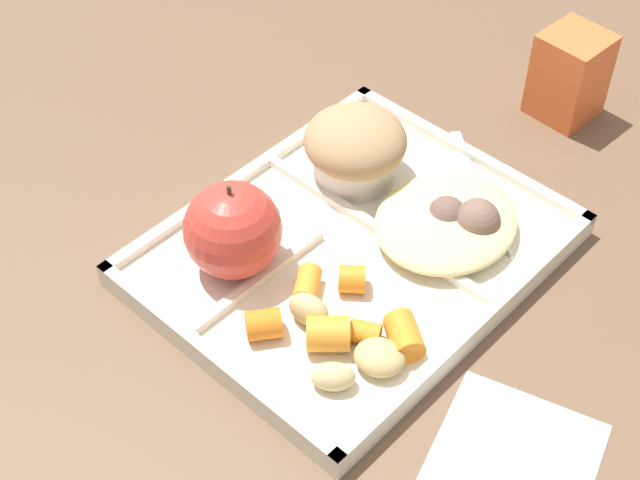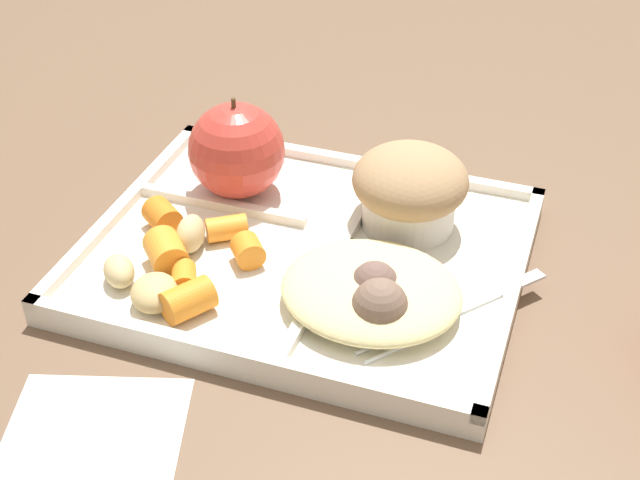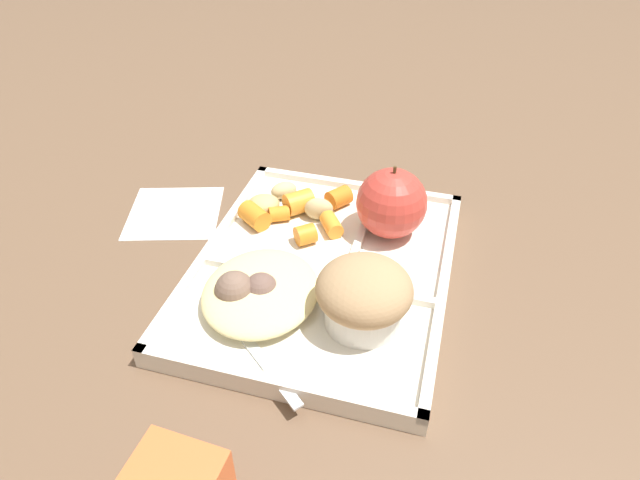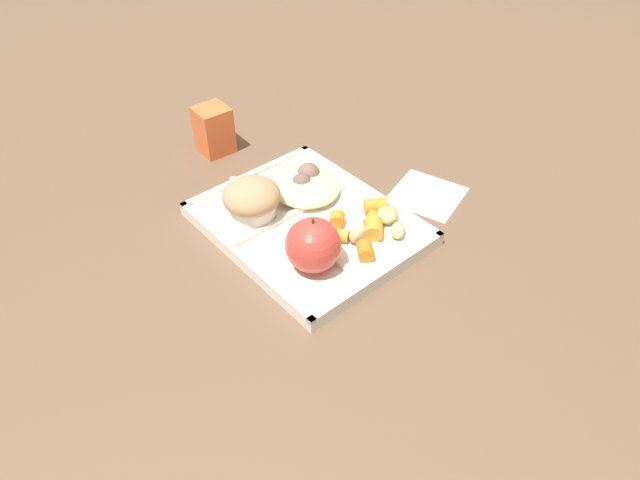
% 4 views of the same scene
% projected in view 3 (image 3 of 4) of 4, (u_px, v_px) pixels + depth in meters
% --- Properties ---
extents(ground, '(6.00, 6.00, 0.00)m').
position_uv_depth(ground, '(323.00, 277.00, 0.60)').
color(ground, brown).
extents(lunch_tray, '(0.33, 0.26, 0.02)m').
position_uv_depth(lunch_tray, '(323.00, 271.00, 0.60)').
color(lunch_tray, silver).
rests_on(lunch_tray, ground).
extents(green_apple, '(0.08, 0.08, 0.09)m').
position_uv_depth(green_apple, '(392.00, 203.00, 0.62)').
color(green_apple, '#C63D33').
rests_on(green_apple, lunch_tray).
extents(bran_muffin, '(0.09, 0.09, 0.07)m').
position_uv_depth(bran_muffin, '(364.00, 295.00, 0.51)').
color(bran_muffin, silver).
rests_on(bran_muffin, lunch_tray).
extents(carrot_slice_diagonal, '(0.03, 0.03, 0.02)m').
position_uv_depth(carrot_slice_diagonal, '(305.00, 235.00, 0.62)').
color(carrot_slice_diagonal, orange).
rests_on(carrot_slice_diagonal, lunch_tray).
extents(carrot_slice_near_corner, '(0.04, 0.04, 0.03)m').
position_uv_depth(carrot_slice_near_corner, '(299.00, 202.00, 0.66)').
color(carrot_slice_near_corner, orange).
rests_on(carrot_slice_near_corner, lunch_tray).
extents(carrot_slice_small, '(0.04, 0.03, 0.02)m').
position_uv_depth(carrot_slice_small, '(339.00, 197.00, 0.68)').
color(carrot_slice_small, orange).
rests_on(carrot_slice_small, lunch_tray).
extents(carrot_slice_edge, '(0.04, 0.04, 0.02)m').
position_uv_depth(carrot_slice_edge, '(255.00, 216.00, 0.64)').
color(carrot_slice_edge, orange).
rests_on(carrot_slice_edge, lunch_tray).
extents(carrot_slice_center, '(0.03, 0.03, 0.02)m').
position_uv_depth(carrot_slice_center, '(279.00, 214.00, 0.65)').
color(carrot_slice_center, orange).
rests_on(carrot_slice_center, lunch_tray).
extents(carrot_slice_tilted, '(0.04, 0.03, 0.02)m').
position_uv_depth(carrot_slice_tilted, '(332.00, 225.00, 0.64)').
color(carrot_slice_tilted, orange).
rests_on(carrot_slice_tilted, lunch_tray).
extents(potato_chunk_small, '(0.04, 0.04, 0.02)m').
position_uv_depth(potato_chunk_small, '(284.00, 190.00, 0.69)').
color(potato_chunk_small, tan).
rests_on(potato_chunk_small, lunch_tray).
extents(potato_chunk_corner, '(0.05, 0.05, 0.02)m').
position_uv_depth(potato_chunk_corner, '(263.00, 204.00, 0.67)').
color(potato_chunk_corner, tan).
rests_on(potato_chunk_corner, lunch_tray).
extents(potato_chunk_browned, '(0.03, 0.04, 0.03)m').
position_uv_depth(potato_chunk_browned, '(319.00, 209.00, 0.65)').
color(potato_chunk_browned, tan).
rests_on(potato_chunk_browned, lunch_tray).
extents(egg_noodle_pile, '(0.13, 0.11, 0.03)m').
position_uv_depth(egg_noodle_pile, '(261.00, 291.00, 0.55)').
color(egg_noodle_pile, beige).
rests_on(egg_noodle_pile, lunch_tray).
extents(meatball_back, '(0.03, 0.03, 0.03)m').
position_uv_depth(meatball_back, '(261.00, 290.00, 0.54)').
color(meatball_back, brown).
rests_on(meatball_back, lunch_tray).
extents(meatball_side, '(0.04, 0.04, 0.04)m').
position_uv_depth(meatball_side, '(235.00, 290.00, 0.54)').
color(meatball_side, '#755B4C').
rests_on(meatball_side, lunch_tray).
extents(meatball_center, '(0.03, 0.03, 0.03)m').
position_uv_depth(meatball_center, '(258.00, 295.00, 0.54)').
color(meatball_center, brown).
rests_on(meatball_center, lunch_tray).
extents(plastic_fork, '(0.12, 0.14, 0.00)m').
position_uv_depth(plastic_fork, '(245.00, 337.00, 0.52)').
color(plastic_fork, silver).
rests_on(plastic_fork, lunch_tray).
extents(paper_napkin, '(0.14, 0.14, 0.00)m').
position_uv_depth(paper_napkin, '(175.00, 212.00, 0.69)').
color(paper_napkin, white).
rests_on(paper_napkin, ground).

